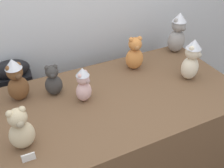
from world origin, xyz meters
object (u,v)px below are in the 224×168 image
display_table (112,138)px  teddy_bear_ginger (135,54)px  teddy_bear_chestnut (17,80)px  instrument_case (21,107)px  teddy_bear_cream (191,60)px  teddy_bear_sand (21,130)px  teddy_bear_ash (177,33)px  teddy_bear_blush (83,85)px  teddy_bear_charcoal (53,81)px

display_table → teddy_bear_ginger: size_ratio=6.62×
display_table → teddy_bear_chestnut: teddy_bear_chestnut is taller
display_table → instrument_case: bearing=133.7°
teddy_bear_cream → teddy_bear_ginger: bearing=108.6°
teddy_bear_sand → teddy_bear_cream: teddy_bear_cream is taller
instrument_case → teddy_bear_ash: size_ratio=2.60×
instrument_case → teddy_bear_chestnut: (0.01, -0.33, 0.48)m
display_table → teddy_bear_blush: size_ratio=7.18×
teddy_bear_sand → teddy_bear_ash: size_ratio=0.76×
teddy_bear_blush → teddy_bear_sand: bearing=175.8°
teddy_bear_sand → teddy_bear_chestnut: teddy_bear_chestnut is taller
teddy_bear_cream → teddy_bear_charcoal: 1.00m
teddy_bear_sand → teddy_bear_chestnut: bearing=76.8°
teddy_bear_ash → teddy_bear_ginger: 0.49m
teddy_bear_sand → teddy_bear_blush: size_ratio=1.06×
display_table → instrument_case: instrument_case is taller
teddy_bear_chestnut → teddy_bear_charcoal: bearing=-29.8°
teddy_bear_chestnut → teddy_bear_sand: bearing=-115.8°
instrument_case → teddy_bear_blush: teddy_bear_blush is taller
teddy_bear_ash → teddy_bear_blush: bearing=-171.7°
teddy_bear_ash → teddy_bear_charcoal: bearing=178.6°
display_table → teddy_bear_charcoal: size_ratio=7.83×
instrument_case → teddy_bear_sand: bearing=-89.0°
display_table → teddy_bear_sand: (-0.62, -0.17, 0.52)m
teddy_bear_charcoal → display_table: bearing=-24.1°
instrument_case → teddy_bear_chestnut: 0.58m
display_table → teddy_bear_chestnut: size_ratio=5.85×
instrument_case → teddy_bear_charcoal: size_ratio=3.96×
teddy_bear_charcoal → teddy_bear_ginger: (0.67, 0.05, 0.02)m
teddy_bear_ginger → teddy_bear_sand: bearing=-143.0°
teddy_bear_ash → teddy_bear_charcoal: (-1.14, -0.14, -0.06)m
teddy_bear_ash → teddy_bear_chestnut: size_ratio=1.14×
teddy_bear_cream → teddy_bear_chestnut: teddy_bear_cream is taller
teddy_bear_ash → teddy_bear_cream: (-0.17, -0.39, -0.02)m
instrument_case → teddy_bear_ash: teddy_bear_ash is taller
teddy_bear_ash → teddy_bear_cream: teddy_bear_ash is taller
teddy_bear_blush → teddy_bear_ginger: (0.50, 0.20, 0.00)m
teddy_bear_chestnut → teddy_bear_ginger: teddy_bear_chestnut is taller
teddy_bear_ash → teddy_bear_blush: (-0.98, -0.30, -0.05)m
teddy_bear_sand → teddy_bear_ash: teddy_bear_ash is taller
teddy_bear_sand → teddy_bear_chestnut: size_ratio=0.86×
teddy_bear_ash → teddy_bear_cream: size_ratio=1.10×
instrument_case → teddy_bear_ginger: (0.90, -0.32, 0.45)m
teddy_bear_blush → instrument_case: bearing=94.4°
display_table → teddy_bear_ginger: 0.68m
teddy_bear_charcoal → teddy_bear_ginger: 0.67m
teddy_bear_chestnut → teddy_bear_ginger: (0.89, 0.00, -0.02)m
teddy_bear_sand → instrument_case: bearing=80.6°
instrument_case → teddy_bear_cream: bearing=-22.5°
display_table → teddy_bear_ash: bearing=24.4°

